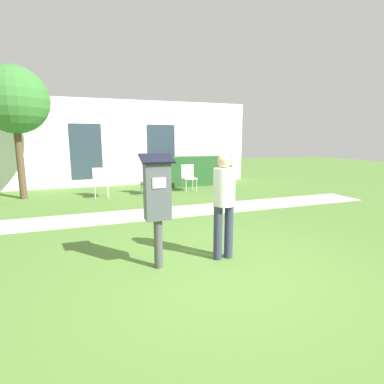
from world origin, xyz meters
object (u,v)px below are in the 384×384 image
at_px(outdoor_chair_middle, 148,178).
at_px(person_standing, 224,198).
at_px(parking_meter, 157,197).
at_px(outdoor_chair_right, 189,175).
at_px(outdoor_chair_left, 101,180).

bearing_deg(outdoor_chair_middle, person_standing, -83.32).
relative_size(parking_meter, person_standing, 1.01).
relative_size(parking_meter, outdoor_chair_right, 1.77).
height_order(person_standing, outdoor_chair_right, person_standing).
height_order(outdoor_chair_left, outdoor_chair_right, same).
distance_m(outdoor_chair_left, outdoor_chair_right, 2.91).
relative_size(outdoor_chair_left, outdoor_chair_middle, 1.00).
bearing_deg(parking_meter, outdoor_chair_left, 94.38).
bearing_deg(outdoor_chair_left, outdoor_chair_right, -2.29).
xyz_separation_m(outdoor_chair_left, outdoor_chair_middle, (1.45, -0.00, 0.00)).
xyz_separation_m(parking_meter, outdoor_chair_right, (2.48, 5.72, -0.49)).
bearing_deg(person_standing, outdoor_chair_middle, 116.44).
bearing_deg(outdoor_chair_middle, outdoor_chair_left, -173.10).
height_order(person_standing, outdoor_chair_middle, person_standing).
bearing_deg(outdoor_chair_left, outdoor_chair_middle, -5.43).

